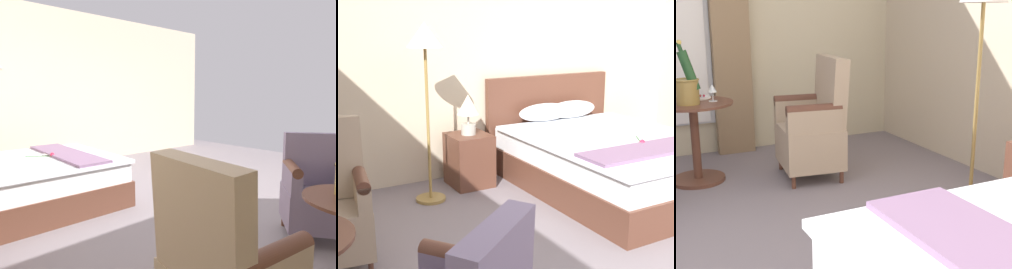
# 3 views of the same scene
# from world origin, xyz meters

# --- Properties ---
(wall_headboard_side) EXTENTS (5.85, 0.12, 2.85)m
(wall_headboard_side) POSITION_xyz_m (0.00, 3.04, 1.42)
(wall_headboard_side) COLOR beige
(wall_headboard_side) RESTS_ON ground
(bed) EXTENTS (1.64, 2.23, 1.05)m
(bed) POSITION_xyz_m (0.99, 1.88, 0.31)
(bed) COLOR brown
(bed) RESTS_ON ground
(nightstand) EXTENTS (0.43, 0.44, 0.54)m
(nightstand) POSITION_xyz_m (-0.19, 2.64, 0.27)
(nightstand) COLOR brown
(nightstand) RESTS_ON ground
(bedside_lamp) EXTENTS (0.23, 0.23, 0.41)m
(bedside_lamp) POSITION_xyz_m (-0.19, 2.64, 0.80)
(bedside_lamp) COLOR #AFB0A4
(bedside_lamp) RESTS_ON nightstand
(floor_lamp_brass) EXTENTS (0.33, 0.33, 1.66)m
(floor_lamp_brass) POSITION_xyz_m (-0.70, 2.42, 1.38)
(floor_lamp_brass) COLOR olive
(floor_lamp_brass) RESTS_ON ground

